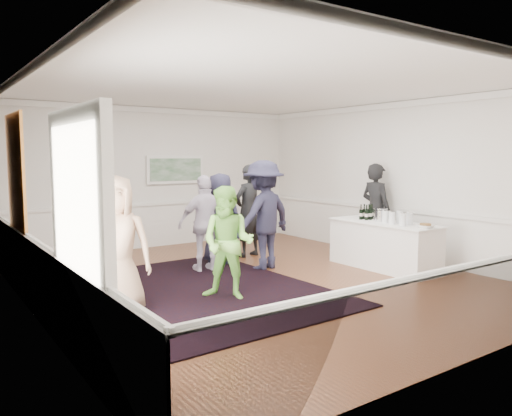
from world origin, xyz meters
TOP-DOWN VIEW (x-y plane):
  - floor at (0.00, 0.00)m, footprint 8.00×8.00m
  - ceiling at (0.00, 0.00)m, footprint 7.00×8.00m
  - wall_left at (-3.50, 0.00)m, footprint 0.02×8.00m
  - wall_right at (3.50, 0.00)m, footprint 0.02×8.00m
  - wall_back at (0.00, 4.00)m, footprint 7.00×0.02m
  - wall_front at (0.00, -4.00)m, footprint 7.00×0.02m
  - wainscoting at (0.00, 0.00)m, footprint 7.00×8.00m
  - mirror at (-3.45, 1.30)m, footprint 0.05×1.25m
  - doorway at (-3.45, -1.90)m, footprint 0.10×1.78m
  - landscape_painting at (0.40, 3.95)m, footprint 1.44×0.06m
  - area_rug at (-1.14, -0.02)m, footprint 3.49×4.52m
  - serving_table at (2.47, -0.58)m, footprint 0.82×2.16m
  - bartender at (3.20, 0.29)m, footprint 0.47×0.71m
  - guest_tan at (-2.58, -0.49)m, footprint 1.08×0.97m
  - guest_green at (-0.97, -0.61)m, footprint 1.00×1.03m
  - guest_lilac at (-0.37, 1.12)m, footprint 1.08×0.58m
  - guest_dark_a at (0.60, 0.68)m, footprint 1.43×1.00m
  - guest_dark_b at (1.02, 1.82)m, footprint 0.79×0.60m
  - guest_navy at (0.17, 1.52)m, footprint 0.98×1.03m
  - wine_bottles at (2.50, -0.11)m, footprint 0.32×0.22m
  - juice_pitchers at (2.42, -0.92)m, footprint 0.35×0.57m
  - ice_bucket at (2.49, -0.46)m, footprint 0.26×0.26m
  - nut_bowl at (2.45, -1.49)m, footprint 0.29×0.29m

SIDE VIEW (x-z plane):
  - floor at x=0.00m, z-range 0.00..0.00m
  - area_rug at x=-1.14m, z-range 0.00..0.02m
  - serving_table at x=2.47m, z-range 0.00..0.88m
  - wainscoting at x=0.00m, z-range 0.00..1.00m
  - guest_green at x=-0.97m, z-range 0.00..1.67m
  - guest_lilac at x=-0.37m, z-range 0.00..1.76m
  - guest_navy at x=0.17m, z-range 0.00..1.77m
  - nut_bowl at x=2.45m, z-range 0.88..0.95m
  - guest_tan at x=-2.58m, z-range 0.00..1.86m
  - guest_dark_b at x=1.02m, z-range 0.00..1.92m
  - bartender at x=3.20m, z-range 0.00..1.95m
  - ice_bucket at x=2.49m, z-range 0.87..1.11m
  - juice_pitchers at x=2.42m, z-range 0.87..1.11m
  - guest_dark_a at x=0.60m, z-range 0.00..2.02m
  - wine_bottles at x=2.50m, z-range 0.87..1.18m
  - doorway at x=-3.45m, z-range 0.14..2.70m
  - wall_left at x=-3.50m, z-range 0.00..3.20m
  - wall_right at x=3.50m, z-range 0.00..3.20m
  - wall_back at x=0.00m, z-range 0.00..3.20m
  - wall_front at x=0.00m, z-range 0.00..3.20m
  - landscape_painting at x=0.40m, z-range 1.45..2.11m
  - mirror at x=-3.45m, z-range 0.88..2.73m
  - ceiling at x=0.00m, z-range 3.19..3.21m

